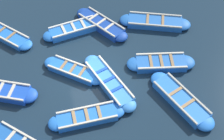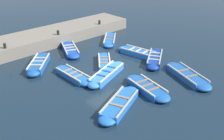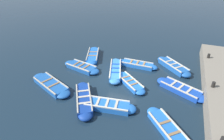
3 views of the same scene
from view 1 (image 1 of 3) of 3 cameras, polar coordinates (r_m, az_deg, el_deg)
The scene contains 11 objects.
ground_plane at distance 15.22m, azimuth -3.27°, elevation -0.73°, with size 120.00×120.00×0.00m, color #162838.
boat_alongside at distance 13.64m, azimuth -4.60°, elevation -8.52°, with size 3.38×0.85×0.38m.
boat_end_of_row at distance 14.65m, azimuth -0.55°, elevation -2.19°, with size 1.99×3.90×0.44m.
boat_inner_gap at distance 17.78m, azimuth -18.73°, elevation 6.06°, with size 2.94×3.07×0.35m.
boat_stern_in at distance 15.26m, azimuth -7.13°, elevation -0.08°, with size 2.93×2.57×0.36m.
boat_far_corner at distance 17.26m, azimuth -7.01°, elevation 7.41°, with size 3.54×1.39×0.42m.
boat_outer_left at distance 15.61m, azimuth 8.93°, elevation 1.25°, with size 3.50×1.56×0.40m.
boat_near_quay at distance 15.22m, azimuth -19.61°, elevation -3.66°, with size 3.53×2.21×0.42m.
boat_centre at distance 17.75m, azimuth 7.85°, elevation 8.66°, with size 4.03×2.29×0.40m.
boat_mid_row at distance 14.40m, azimuth 12.51°, elevation -5.32°, with size 2.19×3.80×0.42m.
boat_tucked at distance 17.43m, azimuth -1.95°, elevation 8.36°, with size 2.66×3.46×0.44m.
Camera 1 is at (1.45, 9.56, 11.75)m, focal length 50.00 mm.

